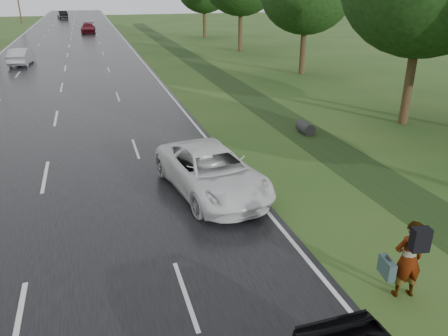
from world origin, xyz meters
TOP-DOWN VIEW (x-y plane):
  - ground at (0.00, 0.00)m, footprint 220.00×220.00m
  - road at (0.00, 45.00)m, footprint 14.00×180.00m
  - edge_stripe_east at (6.75, 45.00)m, footprint 0.12×180.00m
  - edge_stripe_west at (-6.75, 45.00)m, footprint 0.12×180.00m
  - center_line at (0.00, 45.00)m, footprint 0.12×180.00m
  - drainage_ditch at (11.50, 18.71)m, footprint 2.20×120.00m
  - pedestrian at (8.17, -1.38)m, footprint 0.89×0.86m
  - white_pickup at (5.50, 5.00)m, footprint 3.26×5.68m
  - silver_sedan at (-3.70, 35.06)m, footprint 1.94×4.49m
  - far_car_red at (2.44, 63.50)m, footprint 2.27×4.92m
  - far_car_dark at (-2.37, 97.53)m, footprint 2.52×5.19m

SIDE VIEW (x-z plane):
  - ground at x=0.00m, z-range 0.00..0.00m
  - road at x=0.00m, z-range 0.00..0.04m
  - drainage_ditch at x=11.50m, z-range -0.24..0.32m
  - edge_stripe_east at x=6.75m, z-range 0.04..0.05m
  - edge_stripe_west at x=-6.75m, z-range 0.04..0.05m
  - center_line at x=0.00m, z-range 0.04..0.05m
  - far_car_red at x=2.44m, z-range 0.04..1.43m
  - silver_sedan at x=-3.70m, z-range 0.04..1.48m
  - white_pickup at x=5.50m, z-range 0.04..1.53m
  - far_car_dark at x=-2.37m, z-range 0.04..1.68m
  - pedestrian at x=8.17m, z-range 0.03..1.92m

